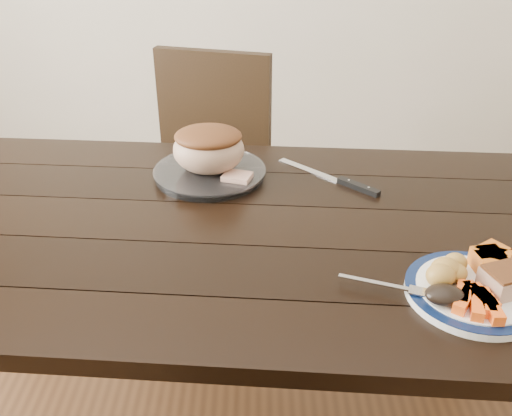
{
  "coord_description": "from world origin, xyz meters",
  "views": [
    {
      "loc": [
        0.08,
        -1.12,
        1.43
      ],
      "look_at": [
        0.08,
        -0.02,
        0.8
      ],
      "focal_mm": 40.0,
      "sensor_mm": 36.0,
      "label": 1
    }
  ],
  "objects_px": {
    "dinner_plate": "(473,293)",
    "roast_joint": "(209,150)",
    "carving_knife": "(346,182)",
    "dining_table": "(222,256)",
    "serving_platter": "(210,174)",
    "fork": "(393,287)",
    "chair_far": "(206,171)",
    "pork_slice": "(508,281)"
  },
  "relations": [
    {
      "from": "carving_knife",
      "to": "dinner_plate",
      "type": "bearing_deg",
      "value": -25.93
    },
    {
      "from": "chair_far",
      "to": "pork_slice",
      "type": "xyz_separation_m",
      "value": [
        0.65,
        -1.01,
        0.27
      ]
    },
    {
      "from": "dining_table",
      "to": "dinner_plate",
      "type": "bearing_deg",
      "value": -28.49
    },
    {
      "from": "carving_knife",
      "to": "roast_joint",
      "type": "bearing_deg",
      "value": -144.29
    },
    {
      "from": "dinner_plate",
      "to": "pork_slice",
      "type": "bearing_deg",
      "value": -4.76
    },
    {
      "from": "pork_slice",
      "to": "fork",
      "type": "bearing_deg",
      "value": 178.28
    },
    {
      "from": "serving_platter",
      "to": "fork",
      "type": "bearing_deg",
      "value": -52.71
    },
    {
      "from": "dinner_plate",
      "to": "roast_joint",
      "type": "height_order",
      "value": "roast_joint"
    },
    {
      "from": "dining_table",
      "to": "pork_slice",
      "type": "relative_size",
      "value": 19.2
    },
    {
      "from": "serving_platter",
      "to": "roast_joint",
      "type": "xyz_separation_m",
      "value": [
        -0.0,
        0.0,
        0.07
      ]
    },
    {
      "from": "pork_slice",
      "to": "roast_joint",
      "type": "xyz_separation_m",
      "value": [
        -0.59,
        0.51,
        0.04
      ]
    },
    {
      "from": "dining_table",
      "to": "fork",
      "type": "relative_size",
      "value": 9.56
    },
    {
      "from": "roast_joint",
      "to": "fork",
      "type": "bearing_deg",
      "value": -52.71
    },
    {
      "from": "roast_joint",
      "to": "serving_platter",
      "type": "bearing_deg",
      "value": -63.43
    },
    {
      "from": "dining_table",
      "to": "dinner_plate",
      "type": "relative_size",
      "value": 6.55
    },
    {
      "from": "serving_platter",
      "to": "carving_knife",
      "type": "distance_m",
      "value": 0.36
    },
    {
      "from": "carving_knife",
      "to": "dining_table",
      "type": "bearing_deg",
      "value": -105.48
    },
    {
      "from": "serving_platter",
      "to": "carving_knife",
      "type": "height_order",
      "value": "serving_platter"
    },
    {
      "from": "dinner_plate",
      "to": "fork",
      "type": "xyz_separation_m",
      "value": [
        -0.15,
        0.0,
        0.01
      ]
    },
    {
      "from": "pork_slice",
      "to": "carving_knife",
      "type": "height_order",
      "value": "pork_slice"
    },
    {
      "from": "fork",
      "to": "roast_joint",
      "type": "relative_size",
      "value": 0.93
    },
    {
      "from": "chair_far",
      "to": "carving_knife",
      "type": "height_order",
      "value": "chair_far"
    },
    {
      "from": "dining_table",
      "to": "carving_knife",
      "type": "relative_size",
      "value": 6.66
    },
    {
      "from": "serving_platter",
      "to": "roast_joint",
      "type": "height_order",
      "value": "roast_joint"
    },
    {
      "from": "dinner_plate",
      "to": "serving_platter",
      "type": "bearing_deg",
      "value": 136.75
    },
    {
      "from": "dinner_plate",
      "to": "carving_knife",
      "type": "distance_m",
      "value": 0.49
    },
    {
      "from": "pork_slice",
      "to": "fork",
      "type": "height_order",
      "value": "pork_slice"
    },
    {
      "from": "chair_far",
      "to": "dinner_plate",
      "type": "height_order",
      "value": "chair_far"
    },
    {
      "from": "fork",
      "to": "carving_knife",
      "type": "bearing_deg",
      "value": 112.35
    },
    {
      "from": "pork_slice",
      "to": "chair_far",
      "type": "bearing_deg",
      "value": 122.89
    },
    {
      "from": "dinner_plate",
      "to": "pork_slice",
      "type": "xyz_separation_m",
      "value": [
        0.06,
        -0.0,
        0.03
      ]
    },
    {
      "from": "dinner_plate",
      "to": "fork",
      "type": "relative_size",
      "value": 1.46
    },
    {
      "from": "chair_far",
      "to": "fork",
      "type": "bearing_deg",
      "value": 128.13
    },
    {
      "from": "roast_joint",
      "to": "carving_knife",
      "type": "bearing_deg",
      "value": -7.01
    },
    {
      "from": "pork_slice",
      "to": "dinner_plate",
      "type": "bearing_deg",
      "value": 175.24
    },
    {
      "from": "dinner_plate",
      "to": "dining_table",
      "type": "bearing_deg",
      "value": 151.51
    },
    {
      "from": "dining_table",
      "to": "fork",
      "type": "height_order",
      "value": "fork"
    },
    {
      "from": "dining_table",
      "to": "dinner_plate",
      "type": "distance_m",
      "value": 0.57
    },
    {
      "from": "serving_platter",
      "to": "fork",
      "type": "height_order",
      "value": "fork"
    },
    {
      "from": "fork",
      "to": "carving_knife",
      "type": "distance_m",
      "value": 0.46
    },
    {
      "from": "dinner_plate",
      "to": "serving_platter",
      "type": "height_order",
      "value": "serving_platter"
    },
    {
      "from": "serving_platter",
      "to": "dinner_plate",
      "type": "bearing_deg",
      "value": -43.25
    }
  ]
}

